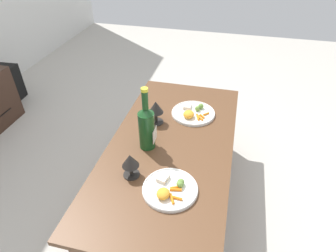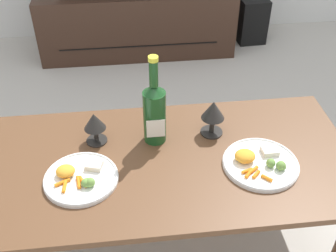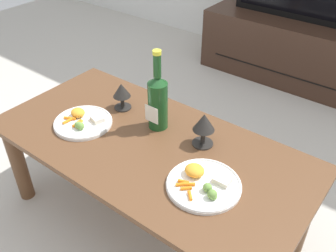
{
  "view_description": "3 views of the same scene",
  "coord_description": "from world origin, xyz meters",
  "views": [
    {
      "loc": [
        -1.15,
        -0.26,
        1.46
      ],
      "look_at": [
        0.01,
        0.02,
        0.57
      ],
      "focal_mm": 30.85,
      "sensor_mm": 36.0,
      "label": 1
    },
    {
      "loc": [
        -0.13,
        -1.07,
        1.46
      ],
      "look_at": [
        -0.0,
        0.06,
        0.56
      ],
      "focal_mm": 44.12,
      "sensor_mm": 36.0,
      "label": 2
    },
    {
      "loc": [
        0.78,
        -0.89,
        1.4
      ],
      "look_at": [
        0.04,
        0.08,
        0.52
      ],
      "focal_mm": 40.06,
      "sensor_mm": 36.0,
      "label": 3
    }
  ],
  "objects": [
    {
      "name": "tv_stand",
      "position": [
        -0.03,
        1.74,
        0.23
      ],
      "size": [
        1.36,
        0.48,
        0.45
      ],
      "color": "#382319",
      "rests_on": "ground_plane"
    },
    {
      "name": "ground_plane",
      "position": [
        0.0,
        0.0,
        0.0
      ],
      "size": [
        6.4,
        6.4,
        0.0
      ],
      "primitive_type": "plane",
      "color": "#B7B2A8"
    },
    {
      "name": "wine_bottle",
      "position": [
        -0.04,
        0.12,
        0.59
      ],
      "size": [
        0.08,
        0.09,
        0.35
      ],
      "color": "#19471E",
      "rests_on": "dining_table"
    },
    {
      "name": "floor_speaker",
      "position": [
        0.83,
        1.77,
        0.17
      ],
      "size": [
        0.22,
        0.22,
        0.33
      ],
      "primitive_type": "cube",
      "rotation": [
        0.0,
        0.0,
        0.07
      ],
      "color": "black",
      "rests_on": "ground_plane"
    },
    {
      "name": "goblet_right",
      "position": [
        0.18,
        0.13,
        0.56
      ],
      "size": [
        0.09,
        0.09,
        0.14
      ],
      "color": "black",
      "rests_on": "dining_table"
    },
    {
      "name": "dinner_plate_left",
      "position": [
        -0.31,
        -0.07,
        0.47
      ],
      "size": [
        0.25,
        0.25,
        0.05
      ],
      "color": "white",
      "rests_on": "dining_table"
    },
    {
      "name": "dining_table",
      "position": [
        0.0,
        0.0,
        0.38
      ],
      "size": [
        1.33,
        0.65,
        0.46
      ],
      "color": "brown",
      "rests_on": "ground_plane"
    },
    {
      "name": "goblet_left",
      "position": [
        -0.26,
        0.13,
        0.55
      ],
      "size": [
        0.08,
        0.08,
        0.13
      ],
      "color": "black",
      "rests_on": "dining_table"
    },
    {
      "name": "dinner_plate_right",
      "position": [
        0.31,
        -0.07,
        0.47
      ],
      "size": [
        0.27,
        0.27,
        0.05
      ],
      "color": "white",
      "rests_on": "dining_table"
    }
  ]
}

